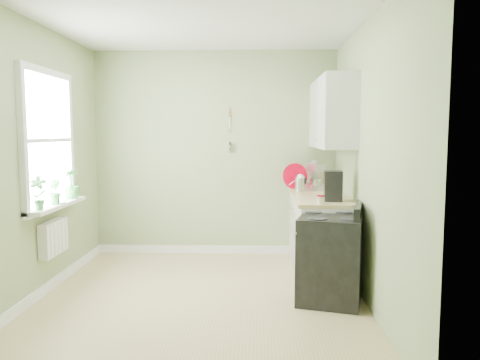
{
  "coord_description": "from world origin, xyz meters",
  "views": [
    {
      "loc": [
        0.54,
        -4.42,
        1.63
      ],
      "look_at": [
        0.38,
        0.55,
        1.12
      ],
      "focal_mm": 35.0,
      "sensor_mm": 36.0,
      "label": 1
    }
  ],
  "objects_px": {
    "kettle": "(300,183)",
    "coffee_maker": "(333,187)",
    "stove": "(331,257)",
    "stand_mixer": "(315,178)"
  },
  "relations": [
    {
      "from": "stove",
      "to": "coffee_maker",
      "type": "distance_m",
      "value": 0.78
    },
    {
      "from": "stove",
      "to": "kettle",
      "type": "relative_size",
      "value": 4.47
    },
    {
      "from": "stove",
      "to": "stand_mixer",
      "type": "bearing_deg",
      "value": 89.27
    },
    {
      "from": "stand_mixer",
      "to": "coffee_maker",
      "type": "distance_m",
      "value": 0.97
    },
    {
      "from": "kettle",
      "to": "stand_mixer",
      "type": "bearing_deg",
      "value": 36.33
    },
    {
      "from": "coffee_maker",
      "to": "stove",
      "type": "bearing_deg",
      "value": -100.1
    },
    {
      "from": "kettle",
      "to": "coffee_maker",
      "type": "relative_size",
      "value": 0.67
    },
    {
      "from": "stove",
      "to": "kettle",
      "type": "bearing_deg",
      "value": 98.35
    },
    {
      "from": "kettle",
      "to": "coffee_maker",
      "type": "height_order",
      "value": "coffee_maker"
    },
    {
      "from": "kettle",
      "to": "coffee_maker",
      "type": "bearing_deg",
      "value": -72.01
    }
  ]
}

